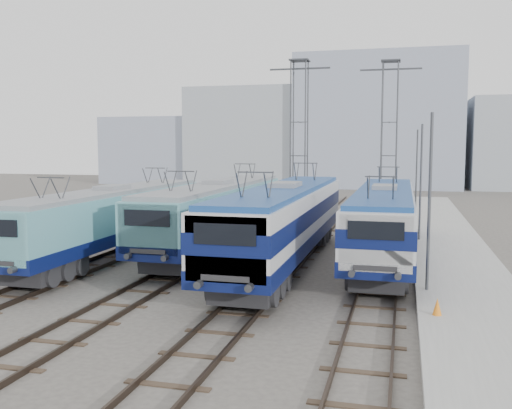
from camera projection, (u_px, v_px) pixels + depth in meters
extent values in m
plane|color=#514C47|center=(196.00, 296.00, 21.98)|extent=(160.00, 160.00, 0.00)
cube|color=#9E9E99|center=(457.00, 264.00, 27.12)|extent=(4.00, 70.00, 0.30)
cube|color=#0A1447|center=(113.00, 232.00, 29.28)|extent=(2.75, 17.39, 0.58)
cube|color=#5DA3AD|center=(113.00, 210.00, 29.16)|extent=(2.70, 17.39, 1.74)
cube|color=#5DA3AD|center=(2.00, 239.00, 21.14)|extent=(2.49, 0.68, 1.97)
cube|color=gray|center=(112.00, 191.00, 29.06)|extent=(2.49, 16.69, 0.19)
cube|color=#262628|center=(46.00, 270.00, 23.78)|extent=(2.03, 3.48, 0.65)
cube|color=#262628|center=(160.00, 230.00, 34.94)|extent=(2.03, 3.48, 0.65)
cube|color=#0A1447|center=(218.00, 225.00, 31.60)|extent=(2.86, 18.06, 0.60)
cube|color=#5DA3AD|center=(218.00, 203.00, 31.48)|extent=(2.81, 18.06, 1.81)
cube|color=#5DA3AD|center=(151.00, 229.00, 23.14)|extent=(2.58, 0.70, 2.05)
cube|color=gray|center=(218.00, 185.00, 31.37)|extent=(2.58, 17.34, 0.20)
cube|color=#262628|center=(177.00, 259.00, 25.88)|extent=(2.11, 3.61, 0.68)
cube|color=#262628|center=(247.00, 224.00, 37.47)|extent=(2.11, 3.61, 0.68)
cube|color=#0A1447|center=(285.00, 237.00, 27.08)|extent=(2.98, 18.81, 0.63)
cube|color=silver|center=(285.00, 211.00, 26.95)|extent=(2.93, 18.81, 1.88)
cube|color=#0A1447|center=(285.00, 212.00, 26.95)|extent=(2.97, 18.83, 0.73)
cube|color=silver|center=(228.00, 248.00, 18.26)|extent=(2.69, 0.73, 2.13)
cube|color=navy|center=(285.00, 189.00, 26.84)|extent=(2.69, 18.06, 0.21)
cube|color=#262628|center=(251.00, 284.00, 21.12)|extent=(2.19, 3.76, 0.71)
cube|color=#262628|center=(307.00, 234.00, 33.19)|extent=(2.19, 3.76, 0.71)
cube|color=#0A1447|center=(384.00, 234.00, 28.42)|extent=(2.81, 17.76, 0.59)
cube|color=silver|center=(384.00, 211.00, 28.30)|extent=(2.76, 17.76, 1.78)
cube|color=#0A1447|center=(384.00, 212.00, 28.30)|extent=(2.80, 17.78, 0.69)
cube|color=silver|center=(376.00, 242.00, 20.10)|extent=(2.54, 0.69, 2.01)
cube|color=navy|center=(385.00, 191.00, 28.20)|extent=(2.54, 17.05, 0.20)
cube|color=#262628|center=(378.00, 275.00, 22.80)|extent=(2.07, 3.55, 0.67)
cube|color=#262628|center=(387.00, 232.00, 34.20)|extent=(2.07, 3.55, 0.67)
cylinder|color=#3F4247|center=(290.00, 142.00, 42.15)|extent=(0.10, 0.10, 12.00)
cylinder|color=#3F4247|center=(305.00, 142.00, 41.88)|extent=(0.10, 0.10, 12.00)
cylinder|color=#3F4247|center=(293.00, 142.00, 43.21)|extent=(0.10, 0.10, 12.00)
cylinder|color=#3F4247|center=(308.00, 142.00, 42.94)|extent=(0.10, 0.10, 12.00)
cube|color=#3F4247|center=(300.00, 69.00, 41.98)|extent=(4.50, 0.12, 0.12)
cylinder|color=#3F4247|center=(381.00, 142.00, 42.45)|extent=(0.10, 0.10, 12.00)
cylinder|color=#3F4247|center=(396.00, 142.00, 42.18)|extent=(0.10, 0.10, 12.00)
cylinder|color=#3F4247|center=(382.00, 142.00, 43.51)|extent=(0.10, 0.10, 12.00)
cylinder|color=#3F4247|center=(397.00, 142.00, 43.24)|extent=(0.10, 0.10, 12.00)
cube|color=#3F4247|center=(391.00, 69.00, 42.29)|extent=(4.50, 0.12, 0.12)
cylinder|color=#3F4247|center=(429.00, 206.00, 21.40)|extent=(0.12, 0.12, 7.00)
cylinder|color=#3F4247|center=(421.00, 185.00, 32.95)|extent=(0.12, 0.12, 7.00)
cylinder|color=#3F4247|center=(416.00, 175.00, 44.50)|extent=(0.12, 0.12, 7.00)
cone|color=orange|center=(437.00, 307.00, 18.44)|extent=(0.30, 0.30, 0.56)
cube|color=#9DA6AF|center=(254.00, 137.00, 84.45)|extent=(18.00, 12.00, 14.00)
cube|color=#959EB5|center=(378.00, 122.00, 79.74)|extent=(22.00, 14.00, 18.00)
cube|color=#959EB5|center=(155.00, 150.00, 88.65)|extent=(14.00, 10.00, 10.00)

